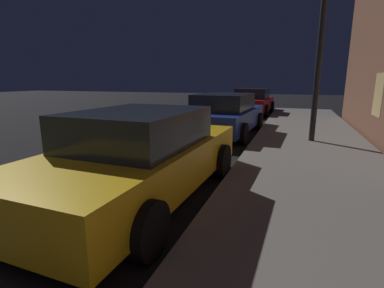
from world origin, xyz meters
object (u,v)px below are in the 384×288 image
car_yellow_cab (141,155)px  car_red (252,102)px  street_lamp (323,17)px  car_blue (225,114)px

car_yellow_cab → car_red: (-0.00, 12.51, -0.01)m
street_lamp → car_blue: bearing=163.7°
car_yellow_cab → car_red: 12.51m
car_yellow_cab → car_blue: same height
car_blue → car_red: 6.66m
car_blue → street_lamp: size_ratio=0.91×
car_red → street_lamp: bearing=-69.5°
car_yellow_cab → car_blue: 5.85m
car_yellow_cab → car_blue: size_ratio=1.00×
car_yellow_cab → street_lamp: 6.41m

